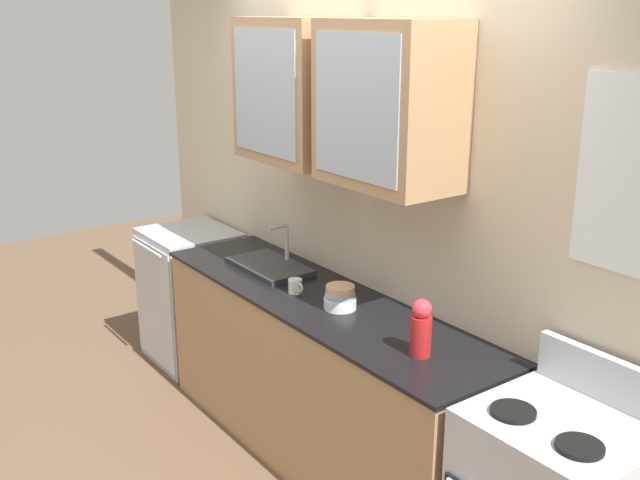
% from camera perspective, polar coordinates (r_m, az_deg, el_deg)
% --- Properties ---
extents(ground_plane, '(10.00, 10.00, 0.00)m').
position_cam_1_polar(ground_plane, '(4.24, -0.02, -16.01)').
color(ground_plane, brown).
extents(back_wall_unit, '(4.40, 0.48, 2.63)m').
position_cam_1_polar(back_wall_unit, '(3.82, 3.56, 4.12)').
color(back_wall_unit, beige).
rests_on(back_wall_unit, ground_plane).
extents(counter, '(2.28, 0.60, 0.92)m').
position_cam_1_polar(counter, '(4.01, -0.02, -10.52)').
color(counter, '#A87F56').
rests_on(counter, ground_plane).
extents(sink_faucet, '(0.51, 0.30, 0.25)m').
position_cam_1_polar(sink_faucet, '(4.24, -3.81, -1.94)').
color(sink_faucet, '#2D2D30').
rests_on(sink_faucet, counter).
extents(bowl_stack, '(0.16, 0.16, 0.12)m').
position_cam_1_polar(bowl_stack, '(3.67, 1.53, -4.42)').
color(bowl_stack, white).
rests_on(bowl_stack, counter).
extents(vase, '(0.09, 0.09, 0.25)m').
position_cam_1_polar(vase, '(3.19, 7.71, -6.69)').
color(vase, '#B21E1E').
rests_on(vase, counter).
extents(cup_near_sink, '(0.10, 0.07, 0.08)m').
position_cam_1_polar(cup_near_sink, '(3.87, -1.88, -3.53)').
color(cup_near_sink, silver).
rests_on(cup_near_sink, counter).
extents(dishwasher, '(0.58, 0.59, 0.92)m').
position_cam_1_polar(dishwasher, '(5.17, -9.77, -4.20)').
color(dishwasher, silver).
rests_on(dishwasher, ground_plane).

